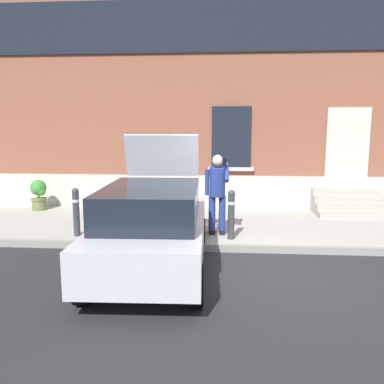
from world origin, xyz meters
TOP-DOWN VIEW (x-y plane):
  - ground_plane at (0.00, 0.00)m, footprint 80.00×80.00m
  - sidewalk at (0.00, 2.80)m, footprint 24.00×3.60m
  - curb_edge at (0.00, 0.94)m, footprint 24.00×0.12m
  - building_facade at (0.01, 5.29)m, footprint 24.00×1.52m
  - entrance_stoop at (2.87, 4.12)m, footprint 1.87×1.28m
  - hatchback_car_silver at (-1.75, -0.22)m, footprint 1.91×4.12m
  - bollard_near_person at (-0.37, 1.35)m, footprint 0.15×0.15m
  - bollard_far_left at (-3.69, 1.35)m, footprint 0.15×0.15m
  - person_on_phone at (-0.67, 1.67)m, footprint 0.51×0.48m
  - planter_olive at (-5.74, 3.93)m, footprint 0.44×0.44m
  - planter_charcoal at (-3.19, 3.83)m, footprint 0.44×0.44m

SIDE VIEW (x-z plane):
  - ground_plane at x=0.00m, z-range 0.00..0.00m
  - sidewalk at x=0.00m, z-range 0.00..0.15m
  - curb_edge at x=0.00m, z-range 0.00..0.15m
  - entrance_stoop at x=2.87m, z-range 0.07..0.71m
  - planter_olive at x=-5.74m, z-range 0.18..1.04m
  - planter_charcoal at x=-3.19m, z-range 0.18..1.04m
  - bollard_near_person at x=-0.37m, z-range 0.19..1.24m
  - bollard_far_left at x=-3.69m, z-range 0.19..1.24m
  - hatchback_car_silver at x=-1.75m, z-range -0.37..1.97m
  - person_on_phone at x=-0.67m, z-range 0.28..2.03m
  - building_facade at x=0.01m, z-range -0.02..7.48m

